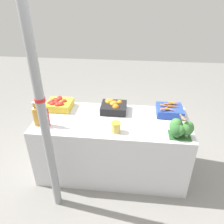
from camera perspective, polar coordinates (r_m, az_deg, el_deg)
ground_plane at (r=3.00m, az=0.00°, el=-14.55°), size 10.00×10.00×0.00m
market_table at (r=2.75m, az=0.00°, el=-8.81°), size 1.78×0.76×0.77m
support_pole at (r=1.97m, az=-17.81°, el=0.10°), size 0.09×0.09×2.33m
apple_crate at (r=2.81m, az=-13.74°, el=2.05°), size 0.31×0.28×0.13m
orange_crate at (r=2.68m, az=0.28°, el=1.52°), size 0.31×0.28×0.13m
carrot_crate at (r=2.70m, az=14.79°, el=0.46°), size 0.31×0.28×0.13m
broccoli_pile at (r=2.30m, az=17.17°, el=-4.19°), size 0.23×0.19×0.19m
juice_bottle_amber at (r=2.51m, az=-19.22°, el=-0.86°), size 0.07×0.07×0.28m
juice_bottle_ruby at (r=2.46m, az=-16.86°, el=-1.01°), size 0.07×0.07×0.29m
pickle_jar at (r=2.29m, az=1.03°, el=-3.97°), size 0.10×0.10×0.11m
sparrow_bird at (r=2.24m, az=18.20°, el=-1.67°), size 0.06×0.13×0.05m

